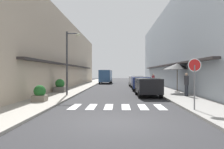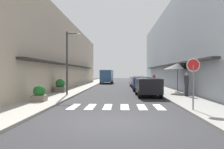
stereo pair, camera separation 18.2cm
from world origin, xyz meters
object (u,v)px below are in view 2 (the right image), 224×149
(parked_car_near, at_px, (148,85))
(parked_car_mid, at_px, (141,82))
(street_lamp, at_px, (69,56))
(pedestrian_walking_near, at_px, (186,84))
(round_street_sign, at_px, (193,70))
(planter_midblock, at_px, (60,86))
(planter_corner, at_px, (39,94))
(pedestrian_walking_far, at_px, (154,80))
(parked_car_far, at_px, (137,80))
(cafe_umbrella, at_px, (178,67))
(delivery_van, at_px, (107,75))

(parked_car_near, xyz_separation_m, parked_car_mid, (-0.00, 6.17, 0.00))
(street_lamp, xyz_separation_m, pedestrian_walking_near, (9.16, -0.79, -2.19))
(round_street_sign, distance_m, planter_midblock, 13.57)
(street_lamp, bearing_deg, planter_corner, -102.83)
(round_street_sign, height_order, pedestrian_walking_near, round_street_sign)
(parked_car_mid, distance_m, pedestrian_walking_far, 3.85)
(planter_corner, xyz_separation_m, pedestrian_walking_far, (9.12, 13.83, 0.40))
(parked_car_far, relative_size, cafe_umbrella, 1.68)
(parked_car_mid, xyz_separation_m, cafe_umbrella, (2.99, -3.53, 1.54))
(street_lamp, relative_size, pedestrian_walking_far, 3.08)
(pedestrian_walking_near, bearing_deg, parked_car_mid, -178.29)
(planter_midblock, bearing_deg, cafe_umbrella, 0.15)
(planter_corner, bearing_deg, street_lamp, 77.17)
(delivery_van, relative_size, street_lamp, 1.07)
(parked_car_far, bearing_deg, street_lamp, -117.69)
(round_street_sign, relative_size, cafe_umbrella, 0.94)
(planter_corner, relative_size, pedestrian_walking_far, 0.61)
(cafe_umbrella, bearing_deg, parked_car_near, -138.54)
(parked_car_far, relative_size, round_street_sign, 1.80)
(parked_car_mid, xyz_separation_m, parked_car_far, (0.00, 5.84, 0.00))
(planter_corner, distance_m, planter_midblock, 6.90)
(planter_midblock, relative_size, pedestrian_walking_near, 0.68)
(parked_car_far, height_order, pedestrian_walking_near, pedestrian_walking_near)
(street_lamp, bearing_deg, delivery_van, 85.85)
(parked_car_near, distance_m, pedestrian_walking_near, 2.95)
(parked_car_near, xyz_separation_m, cafe_umbrella, (2.99, 2.64, 1.54))
(parked_car_near, relative_size, pedestrian_walking_near, 2.37)
(parked_car_far, relative_size, pedestrian_walking_far, 2.69)
(cafe_umbrella, xyz_separation_m, planter_midblock, (-10.77, -0.03, -1.79))
(delivery_van, xyz_separation_m, round_street_sign, (6.02, -30.03, 0.61))
(parked_car_mid, distance_m, planter_midblock, 8.55)
(cafe_umbrella, bearing_deg, planter_corner, -146.08)
(street_lamp, bearing_deg, round_street_sign, -43.61)
(parked_car_near, xyz_separation_m, planter_midblock, (-7.77, 2.62, -0.25))
(parked_car_mid, relative_size, street_lamp, 0.84)
(parked_car_near, relative_size, round_street_sign, 1.71)
(delivery_van, relative_size, pedestrian_walking_far, 3.30)
(parked_car_mid, bearing_deg, round_street_sign, -84.33)
(cafe_umbrella, height_order, planter_midblock, cafe_umbrella)
(delivery_van, bearing_deg, planter_midblock, -98.77)
(round_street_sign, xyz_separation_m, cafe_umbrella, (1.65, 9.99, 0.45))
(delivery_van, height_order, cafe_umbrella, cafe_umbrella)
(parked_car_near, distance_m, cafe_umbrella, 4.28)
(pedestrian_walking_near, distance_m, pedestrian_walking_far, 10.44)
(cafe_umbrella, height_order, pedestrian_walking_far, cafe_umbrella)
(planter_midblock, bearing_deg, parked_car_near, -18.60)
(round_street_sign, xyz_separation_m, pedestrian_walking_near, (1.49, 6.52, -0.95))
(parked_car_mid, height_order, planter_midblock, parked_car_mid)
(cafe_umbrella, bearing_deg, planter_midblock, -179.85)
(cafe_umbrella, bearing_deg, pedestrian_walking_near, -92.66)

